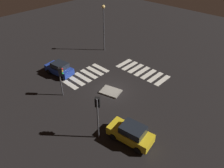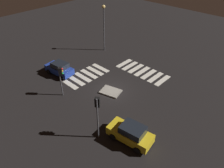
{
  "view_description": "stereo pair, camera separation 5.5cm",
  "coord_description": "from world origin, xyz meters",
  "px_view_note": "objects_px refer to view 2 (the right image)",
  "views": [
    {
      "loc": [
        -14.85,
        15.7,
        16.2
      ],
      "look_at": [
        0.0,
        0.0,
        1.0
      ],
      "focal_mm": 33.94,
      "sensor_mm": 36.0,
      "label": 1
    },
    {
      "loc": [
        -14.89,
        15.67,
        16.2
      ],
      "look_at": [
        0.0,
        0.0,
        1.0
      ],
      "focal_mm": 33.94,
      "sensor_mm": 36.0,
      "label": 2
    }
  ],
  "objects_px": {
    "car_blue": "(59,68)",
    "traffic_light_west": "(97,108)",
    "car_yellow": "(131,133)",
    "street_lamp": "(104,20)",
    "traffic_island": "(111,92)",
    "traffic_light_north": "(61,75)"
  },
  "relations": [
    {
      "from": "car_blue",
      "to": "traffic_light_west",
      "type": "relative_size",
      "value": 0.92
    },
    {
      "from": "car_blue",
      "to": "traffic_light_west",
      "type": "distance_m",
      "value": 13.24
    },
    {
      "from": "car_yellow",
      "to": "street_lamp",
      "type": "relative_size",
      "value": 0.61
    },
    {
      "from": "car_blue",
      "to": "car_yellow",
      "type": "distance_m",
      "value": 15.02
    },
    {
      "from": "traffic_island",
      "to": "car_blue",
      "type": "bearing_deg",
      "value": 12.77
    },
    {
      "from": "traffic_island",
      "to": "car_yellow",
      "type": "height_order",
      "value": "car_yellow"
    },
    {
      "from": "traffic_island",
      "to": "traffic_light_north",
      "type": "height_order",
      "value": "traffic_light_north"
    },
    {
      "from": "car_blue",
      "to": "traffic_light_north",
      "type": "height_order",
      "value": "traffic_light_north"
    },
    {
      "from": "car_blue",
      "to": "traffic_light_west",
      "type": "height_order",
      "value": "traffic_light_west"
    },
    {
      "from": "traffic_island",
      "to": "traffic_light_west",
      "type": "relative_size",
      "value": 0.59
    },
    {
      "from": "traffic_island",
      "to": "car_blue",
      "type": "relative_size",
      "value": 0.65
    },
    {
      "from": "car_yellow",
      "to": "traffic_light_north",
      "type": "distance_m",
      "value": 10.66
    },
    {
      "from": "car_yellow",
      "to": "traffic_light_north",
      "type": "xyz_separation_m",
      "value": [
        10.46,
        0.18,
        2.02
      ]
    },
    {
      "from": "traffic_island",
      "to": "car_yellow",
      "type": "distance_m",
      "value": 7.92
    },
    {
      "from": "traffic_island",
      "to": "street_lamp",
      "type": "height_order",
      "value": "street_lamp"
    },
    {
      "from": "car_yellow",
      "to": "car_blue",
      "type": "bearing_deg",
      "value": -17.1
    },
    {
      "from": "car_yellow",
      "to": "street_lamp",
      "type": "distance_m",
      "value": 20.36
    },
    {
      "from": "traffic_light_west",
      "to": "car_blue",
      "type": "bearing_deg",
      "value": 37.79
    },
    {
      "from": "car_blue",
      "to": "car_yellow",
      "type": "bearing_deg",
      "value": 163.8
    },
    {
      "from": "car_yellow",
      "to": "street_lamp",
      "type": "height_order",
      "value": "street_lamp"
    },
    {
      "from": "car_blue",
      "to": "car_yellow",
      "type": "relative_size",
      "value": 0.96
    },
    {
      "from": "traffic_light_north",
      "to": "traffic_light_west",
      "type": "bearing_deg",
      "value": -63.53
    }
  ]
}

